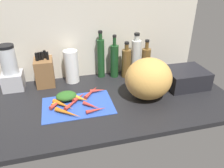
{
  "coord_description": "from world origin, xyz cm",
  "views": [
    {
      "loc": [
        -22.8,
        -118.49,
        75.12
      ],
      "look_at": [
        7.8,
        -0.08,
        9.82
      ],
      "focal_mm": 35.19,
      "sensor_mm": 36.0,
      "label": 1
    }
  ],
  "objects": [
    {
      "name": "carrot_3",
      "position": [
        -25.74,
        2.02,
        1.9
      ],
      "size": [
        10.24,
        11.89,
        2.2
      ],
      "primitive_type": "cone",
      "rotation": [
        0.0,
        1.57,
        0.89
      ],
      "color": "orange",
      "rests_on": "cutting_board"
    },
    {
      "name": "ground_plane",
      "position": [
        0.0,
        0.0,
        -1.5
      ],
      "size": [
        170.0,
        80.0,
        3.0
      ],
      "primitive_type": "cube",
      "color": "black"
    },
    {
      "name": "carrot_4",
      "position": [
        -25.88,
        -0.12,
        1.99
      ],
      "size": [
        12.39,
        13.9,
        2.39
      ],
      "primitive_type": "cone",
      "rotation": [
        0.0,
        1.57,
        0.86
      ],
      "color": "red",
      "rests_on": "cutting_board"
    },
    {
      "name": "carrot_7",
      "position": [
        -23.62,
        -4.47,
        2.19
      ],
      "size": [
        12.57,
        13.31,
        2.77
      ],
      "primitive_type": "cone",
      "rotation": [
        0.0,
        1.57,
        -0.83
      ],
      "color": "orange",
      "rests_on": "cutting_board"
    },
    {
      "name": "carrot_5",
      "position": [
        -4.52,
        6.7,
        2.1
      ],
      "size": [
        12.34,
        14.39,
        2.59
      ],
      "primitive_type": "cone",
      "rotation": [
        0.0,
        1.57,
        0.89
      ],
      "color": "red",
      "rests_on": "cutting_board"
    },
    {
      "name": "bottle_2",
      "position": [
        25.98,
        27.45,
        11.52
      ],
      "size": [
        6.85,
        6.85,
        27.6
      ],
      "color": "brown",
      "rests_on": "ground_plane"
    },
    {
      "name": "carrot_2",
      "position": [
        -17.44,
        -3.08,
        1.98
      ],
      "size": [
        12.44,
        13.47,
        2.36
      ],
      "primitive_type": "cone",
      "rotation": [
        0.0,
        1.57,
        0.84
      ],
      "color": "red",
      "rests_on": "cutting_board"
    },
    {
      "name": "dish_rack",
      "position": [
        61.97,
        3.18,
        6.09
      ],
      "size": [
        28.27,
        24.07,
        12.18
      ],
      "primitive_type": "cube",
      "color": "black",
      "rests_on": "ground_plane"
    },
    {
      "name": "blender_appliance",
      "position": [
        -55.13,
        28.45,
        13.54
      ],
      "size": [
        13.68,
        13.68,
        31.45
      ],
      "color": "#B2B2B7",
      "rests_on": "ground_plane"
    },
    {
      "name": "bottle_1",
      "position": [
        17.44,
        30.02,
        13.16
      ],
      "size": [
        6.21,
        6.21,
        32.51
      ],
      "color": "#19421E",
      "rests_on": "ground_plane"
    },
    {
      "name": "carrot_greens_pile",
      "position": [
        -21.11,
        2.98,
        3.52
      ],
      "size": [
        12.88,
        9.91,
        5.45
      ],
      "primitive_type": "ellipsoid",
      "color": "#2D6023",
      "rests_on": "cutting_board"
    },
    {
      "name": "paper_towel_roll",
      "position": [
        -14.78,
        29.5,
        11.88
      ],
      "size": [
        10.03,
        10.03,
        23.75
      ],
      "primitive_type": "cylinder",
      "color": "white",
      "rests_on": "ground_plane"
    },
    {
      "name": "carrot_1",
      "position": [
        -7.22,
        -9.38,
        1.93
      ],
      "size": [
        9.91,
        10.27,
        2.26
      ],
      "primitive_type": "cone",
      "rotation": [
        0.0,
        1.57,
        -0.81
      ],
      "color": "red",
      "rests_on": "cutting_board"
    },
    {
      "name": "bottle_0",
      "position": [
        7.6,
        32.38,
        15.57
      ],
      "size": [
        5.42,
        5.42,
        35.59
      ],
      "color": "#19421E",
      "rests_on": "ground_plane"
    },
    {
      "name": "carrot_10",
      "position": [
        -12.46,
        -0.58,
        2.45
      ],
      "size": [
        10.01,
        9.25,
        3.3
      ],
      "primitive_type": "cone",
      "rotation": [
        0.0,
        1.57,
        -0.71
      ],
      "color": "orange",
      "rests_on": "cutting_board"
    },
    {
      "name": "cutting_board",
      "position": [
        -14.93,
        -4.53,
        0.4
      ],
      "size": [
        42.6,
        28.19,
        0.8
      ],
      "primitive_type": "cube",
      "color": "#2D51B7",
      "rests_on": "ground_plane"
    },
    {
      "name": "carrot_0",
      "position": [
        -21.42,
        -13.59,
        2.1
      ],
      "size": [
        14.98,
        13.42,
        2.6
      ],
      "primitive_type": "cone",
      "rotation": [
        0.0,
        1.57,
        -0.71
      ],
      "color": "orange",
      "rests_on": "cutting_board"
    },
    {
      "name": "carrot_8",
      "position": [
        -13.27,
        1.74,
        2.24
      ],
      "size": [
        9.81,
        9.66,
        2.88
      ],
      "primitive_type": "cone",
      "rotation": [
        0.0,
        1.57,
        0.77
      ],
      "color": "red",
      "rests_on": "cutting_board"
    },
    {
      "name": "bottle_3",
      "position": [
        33.43,
        27.37,
        14.83
      ],
      "size": [
        7.14,
        7.14,
        33.56
      ],
      "color": "silver",
      "rests_on": "ground_plane"
    },
    {
      "name": "wall_back",
      "position": [
        0.0,
        38.5,
        30.0
      ],
      "size": [
        170.0,
        3.0,
        60.0
      ],
      "primitive_type": "cube",
      "color": "beige",
      "rests_on": "ground_plane"
    },
    {
      "name": "bottle_4",
      "position": [
        41.77,
        27.37,
        11.2
      ],
      "size": [
        6.81,
        6.81,
        27.96
      ],
      "color": "brown",
      "rests_on": "ground_plane"
    },
    {
      "name": "winter_squash",
      "position": [
        30.07,
        -5.39,
        13.3
      ],
      "size": [
        29.84,
        27.01,
        26.6
      ],
      "primitive_type": "ellipsoid",
      "color": "gold",
      "rests_on": "ground_plane"
    },
    {
      "name": "carrot_9",
      "position": [
        0.42,
        7.55,
        2.03
      ],
      "size": [
        10.57,
        2.96,
        2.46
      ],
      "primitive_type": "cone",
      "rotation": [
        0.0,
        1.57,
        -0.05
      ],
      "color": "red",
      "rests_on": "cutting_board"
    },
    {
      "name": "carrot_6",
      "position": [
        -5.35,
        -14.32,
        1.9
      ],
      "size": [
        12.36,
        3.87,
        2.2
      ],
      "primitive_type": "cone",
      "rotation": [
        0.0,
        1.57,
        0.14
      ],
      "color": "red",
      "rests_on": "cutting_board"
    },
    {
      "name": "knife_block",
      "position": [
        -33.71,
        29.58,
        9.95
      ],
      "size": [
        12.44,
        15.89,
        24.76
      ],
      "color": "brown",
      "rests_on": "ground_plane"
    }
  ]
}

